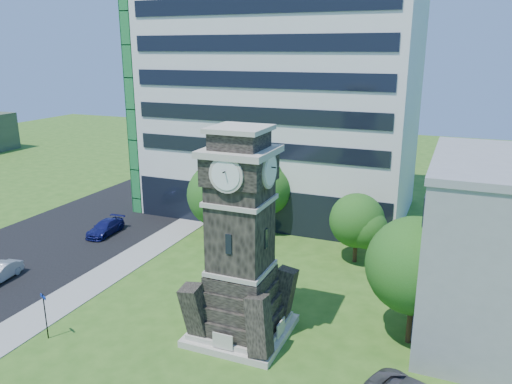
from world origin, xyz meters
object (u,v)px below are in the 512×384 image
at_px(clock_tower, 241,250).
at_px(street_sign, 45,311).
at_px(park_bench, 202,336).
at_px(car_street_north, 105,228).

relative_size(clock_tower, street_sign, 4.32).
bearing_deg(park_bench, clock_tower, 59.46).
xyz_separation_m(clock_tower, car_street_north, (-18.05, 10.24, -4.66)).
relative_size(car_street_north, park_bench, 2.63).
bearing_deg(car_street_north, street_sign, -66.08).
xyz_separation_m(clock_tower, park_bench, (-1.65, -1.75, -4.83)).
bearing_deg(street_sign, park_bench, 42.71).
distance_m(clock_tower, street_sign, 11.71).
distance_m(park_bench, street_sign, 9.08).
height_order(car_street_north, park_bench, car_street_north).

